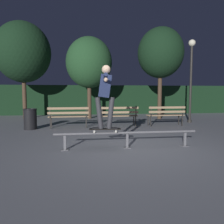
{
  "coord_description": "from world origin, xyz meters",
  "views": [
    {
      "loc": [
        -1.06,
        -5.05,
        1.36
      ],
      "look_at": [
        -0.28,
        0.88,
        0.85
      ],
      "focal_mm": 33.7,
      "sensor_mm": 36.0,
      "label": 1
    }
  ],
  "objects": [
    {
      "name": "park_bench_right_center",
      "position": [
        2.38,
        3.49,
        0.54
      ],
      "size": [
        1.61,
        0.44,
        0.88
      ],
      "color": "#282623",
      "rests_on": "ground"
    },
    {
      "name": "skateboarder",
      "position": [
        -0.56,
        0.08,
        1.43
      ],
      "size": [
        0.63,
        1.41,
        1.56
      ],
      "color": "black",
      "rests_on": "skateboard"
    },
    {
      "name": "tree_behind_benches",
      "position": [
        -0.79,
        6.76,
        3.08
      ],
      "size": [
        2.53,
        2.53,
        4.48
      ],
      "color": "#4C3828",
      "rests_on": "ground"
    },
    {
      "name": "hedge_backdrop",
      "position": [
        0.0,
        9.57,
        0.98
      ],
      "size": [
        24.0,
        1.2,
        1.95
      ],
      "primitive_type": "cube",
      "color": "black",
      "rests_on": "ground"
    },
    {
      "name": "park_bench_left_center",
      "position": [
        0.34,
        3.49,
        0.54
      ],
      "size": [
        1.61,
        0.44,
        0.88
      ],
      "color": "#282623",
      "rests_on": "ground"
    },
    {
      "name": "tree_far_left",
      "position": [
        -4.36,
        7.15,
        3.62
      ],
      "size": [
        2.98,
        2.98,
        5.27
      ],
      "color": "#4C3828",
      "rests_on": "ground"
    },
    {
      "name": "grind_rail",
      "position": [
        -0.0,
        0.08,
        0.32
      ],
      "size": [
        3.63,
        0.18,
        0.42
      ],
      "color": "slate",
      "rests_on": "ground"
    },
    {
      "name": "tree_far_right",
      "position": [
        3.05,
        6.1,
        3.57
      ],
      "size": [
        2.46,
        2.46,
        4.94
      ],
      "color": "#4C3828",
      "rests_on": "ground"
    },
    {
      "name": "ground_plane",
      "position": [
        0.0,
        0.0,
        0.0
      ],
      "size": [
        90.0,
        90.0,
        0.0
      ],
      "primitive_type": "plane",
      "color": "slate"
    },
    {
      "name": "skateboard",
      "position": [
        -0.56,
        0.08,
        0.49
      ],
      "size": [
        0.79,
        0.25,
        0.09
      ],
      "color": "black",
      "rests_on": "grind_rail"
    },
    {
      "name": "trash_can",
      "position": [
        -3.15,
        3.34,
        0.41
      ],
      "size": [
        0.52,
        0.52,
        0.8
      ],
      "color": "black",
      "rests_on": "ground"
    },
    {
      "name": "lamp_post_right",
      "position": [
        3.95,
        4.41,
        2.48
      ],
      "size": [
        0.32,
        0.32,
        3.9
      ],
      "color": "#282623",
      "rests_on": "ground"
    },
    {
      "name": "park_bench_leftmost",
      "position": [
        -1.7,
        3.49,
        0.54
      ],
      "size": [
        1.61,
        0.44,
        0.88
      ],
      "color": "#282623",
      "rests_on": "ground"
    }
  ]
}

